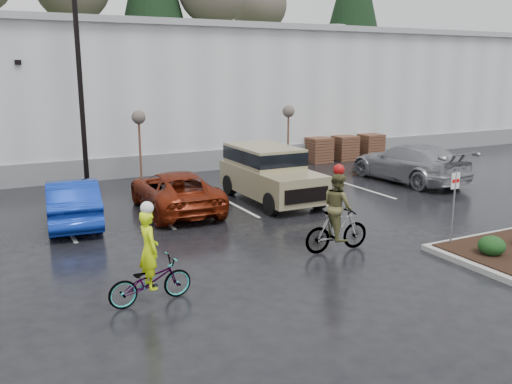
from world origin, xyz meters
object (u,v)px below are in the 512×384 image
suv_tan (271,175)px  fire_lane_sign (454,200)px  car_red (175,191)px  pallet_stack_a (319,150)px  lamppost (78,49)px  cyclist_hivis (150,272)px  car_blue (73,202)px  cyclist_olive (337,220)px  pallet_stack_c (370,146)px  car_far_silver (408,163)px  sapling_mid (139,121)px  pallet_stack_b (344,148)px  sapling_east (288,115)px

suv_tan → fire_lane_sign: bearing=-76.0°
car_red → pallet_stack_a: bearing=-145.6°
lamppost → cyclist_hivis: size_ratio=4.10×
car_blue → suv_tan: size_ratio=0.88×
pallet_stack_a → cyclist_olive: cyclist_olive is taller
pallet_stack_c → suv_tan: (-10.00, -6.57, 0.35)m
car_far_silver → cyclist_olive: size_ratio=2.39×
car_blue → sapling_mid: bearing=-119.0°
lamppost → pallet_stack_b: lamppost is taller
pallet_stack_b → cyclist_olive: bearing=-126.9°
cyclist_hivis → cyclist_olive: (5.56, 0.98, 0.19)m
lamppost → sapling_east: bearing=5.7°
pallet_stack_c → car_far_silver: (-2.77, -6.11, 0.18)m
car_red → sapling_mid: bearing=-89.6°
pallet_stack_a → car_far_silver: bearing=-83.2°
pallet_stack_c → cyclist_olive: 16.76m
pallet_stack_b → fire_lane_sign: bearing=-114.9°
car_far_silver → car_red: bearing=-1.7°
fire_lane_sign → car_far_silver: fire_lane_sign is taller
pallet_stack_b → cyclist_olive: cyclist_olive is taller
car_far_silver → car_blue: bearing=-1.6°
pallet_stack_c → suv_tan: suv_tan is taller
sapling_mid → cyclist_olive: size_ratio=1.31×
car_blue → car_red: bearing=-172.9°
pallet_stack_b → lamppost: bearing=-172.0°
pallet_stack_c → car_blue: bearing=-159.7°
sapling_east → car_far_silver: sapling_east is taller
cyclist_olive → car_blue: bearing=47.5°
sapling_east → pallet_stack_c: bearing=9.5°
cyclist_olive → car_far_silver: bearing=-49.8°
pallet_stack_c → fire_lane_sign: (-8.20, -13.80, 0.73)m
fire_lane_sign → car_red: size_ratio=0.43×
sapling_mid → car_blue: 6.82m
sapling_east → cyclist_hivis: sapling_east is taller
pallet_stack_b → suv_tan: bearing=-141.3°
suv_tan → car_far_silver: size_ratio=0.87×
car_red → cyclist_hivis: size_ratio=2.29×
car_far_silver → cyclist_hivis: bearing=25.2°
lamppost → car_blue: size_ratio=2.05×
lamppost → car_blue: (-1.22, -4.36, -4.94)m
sapling_mid → pallet_stack_a: (10.00, 1.00, -2.05)m
pallet_stack_b → cyclist_olive: (-9.37, -12.50, 0.21)m
lamppost → cyclist_olive: 12.51m
sapling_mid → suv_tan: bearing=-57.9°
fire_lane_sign → lamppost: bearing=123.5°
pallet_stack_a → suv_tan: bearing=-134.7°
pallet_stack_b → pallet_stack_c: size_ratio=1.00×
pallet_stack_b → pallet_stack_c: same height
sapling_east → cyclist_hivis: 16.58m
sapling_east → cyclist_hivis: bearing=-130.7°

